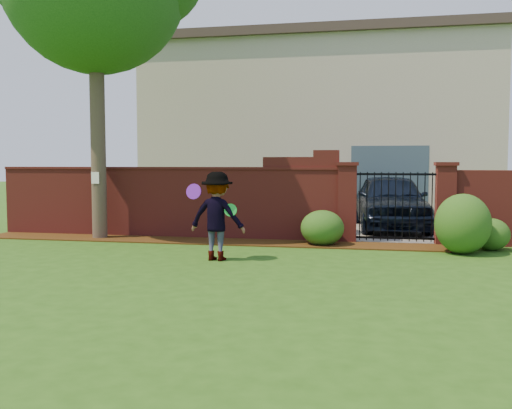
% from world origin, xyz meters
% --- Properties ---
extents(ground, '(80.00, 80.00, 0.01)m').
position_xyz_m(ground, '(0.00, 0.00, -0.01)').
color(ground, '#254D13').
rests_on(ground, ground).
extents(mulch_bed, '(11.10, 1.08, 0.03)m').
position_xyz_m(mulch_bed, '(-0.95, 3.34, 0.01)').
color(mulch_bed, '#331D09').
rests_on(mulch_bed, ground).
extents(brick_wall, '(8.70, 0.31, 2.16)m').
position_xyz_m(brick_wall, '(-2.01, 4.00, 0.93)').
color(brick_wall, maroon).
rests_on(brick_wall, ground).
extents(pillar_left, '(0.50, 0.50, 1.88)m').
position_xyz_m(pillar_left, '(2.40, 4.00, 0.96)').
color(pillar_left, maroon).
rests_on(pillar_left, ground).
extents(pillar_right, '(0.50, 0.50, 1.88)m').
position_xyz_m(pillar_right, '(4.60, 4.00, 0.96)').
color(pillar_right, maroon).
rests_on(pillar_right, ground).
extents(iron_gate, '(1.78, 0.03, 1.60)m').
position_xyz_m(iron_gate, '(3.50, 4.00, 0.85)').
color(iron_gate, black).
rests_on(iron_gate, ground).
extents(driveway, '(3.20, 8.00, 0.01)m').
position_xyz_m(driveway, '(3.50, 8.00, 0.01)').
color(driveway, slate).
rests_on(driveway, ground).
extents(house, '(12.40, 6.40, 6.30)m').
position_xyz_m(house, '(1.00, 12.00, 3.16)').
color(house, beige).
rests_on(house, ground).
extents(car, '(2.27, 4.76, 1.57)m').
position_xyz_m(car, '(3.51, 6.68, 0.78)').
color(car, black).
rests_on(car, ground).
extents(paper_notice, '(0.20, 0.01, 0.28)m').
position_xyz_m(paper_notice, '(-3.60, 3.21, 1.50)').
color(paper_notice, white).
rests_on(paper_notice, tree).
extents(shrub_left, '(0.98, 0.98, 0.80)m').
position_xyz_m(shrub_left, '(1.88, 3.29, 0.40)').
color(shrub_left, '#1B4C17').
rests_on(shrub_left, ground).
extents(shrub_middle, '(1.12, 1.12, 1.24)m').
position_xyz_m(shrub_middle, '(4.79, 2.71, 0.62)').
color(shrub_middle, '#1B4C17').
rests_on(shrub_middle, ground).
extents(shrub_right, '(0.77, 0.77, 0.69)m').
position_xyz_m(shrub_right, '(5.46, 3.31, 0.34)').
color(shrub_right, '#1B4C17').
rests_on(shrub_right, ground).
extents(man, '(1.16, 0.75, 1.70)m').
position_xyz_m(man, '(0.06, 0.95, 0.85)').
color(man, gray).
rests_on(man, ground).
extents(frisbee_purple, '(0.31, 0.11, 0.30)m').
position_xyz_m(frisbee_purple, '(-0.36, 0.87, 1.32)').
color(frisbee_purple, purple).
rests_on(frisbee_purple, man).
extents(frisbee_green, '(0.24, 0.06, 0.24)m').
position_xyz_m(frisbee_green, '(0.36, 0.85, 0.98)').
color(frisbee_green, green).
rests_on(frisbee_green, man).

